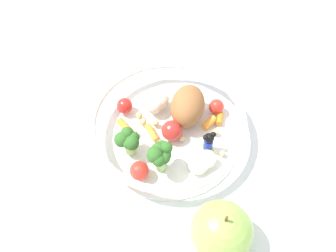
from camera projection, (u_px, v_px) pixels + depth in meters
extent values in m
plane|color=white|center=(176.00, 129.00, 0.61)|extent=(2.40, 2.40, 0.00)
cylinder|color=white|center=(168.00, 133.00, 0.60)|extent=(0.24, 0.24, 0.01)
torus|color=white|center=(168.00, 120.00, 0.57)|extent=(0.25, 0.25, 0.01)
ellipsoid|color=#935B33|center=(188.00, 106.00, 0.59)|extent=(0.06, 0.09, 0.06)
cylinder|color=#8EB766|center=(130.00, 147.00, 0.57)|extent=(0.02, 0.02, 0.02)
sphere|color=#2D6023|center=(122.00, 140.00, 0.55)|extent=(0.02, 0.02, 0.02)
sphere|color=#2D6023|center=(128.00, 144.00, 0.55)|extent=(0.02, 0.02, 0.02)
sphere|color=#2D6023|center=(132.00, 143.00, 0.55)|extent=(0.02, 0.02, 0.02)
sphere|color=#2D6023|center=(133.00, 138.00, 0.55)|extent=(0.02, 0.02, 0.02)
sphere|color=#2D6023|center=(127.00, 133.00, 0.55)|extent=(0.02, 0.02, 0.02)
cylinder|color=#8EB766|center=(161.00, 162.00, 0.55)|extent=(0.02, 0.02, 0.03)
sphere|color=#2D6023|center=(157.00, 153.00, 0.52)|extent=(0.02, 0.02, 0.02)
sphere|color=#2D6023|center=(155.00, 155.00, 0.52)|extent=(0.02, 0.02, 0.02)
sphere|color=#2D6023|center=(159.00, 160.00, 0.52)|extent=(0.02, 0.02, 0.02)
sphere|color=#2D6023|center=(164.00, 158.00, 0.52)|extent=(0.02, 0.02, 0.02)
sphere|color=#2D6023|center=(166.00, 155.00, 0.53)|extent=(0.02, 0.02, 0.02)
sphere|color=#2D6023|center=(166.00, 148.00, 0.52)|extent=(0.02, 0.02, 0.02)
sphere|color=#2D6023|center=(162.00, 148.00, 0.53)|extent=(0.02, 0.02, 0.02)
sphere|color=#2D6023|center=(158.00, 150.00, 0.53)|extent=(0.02, 0.02, 0.02)
sphere|color=silver|center=(150.00, 99.00, 0.61)|extent=(0.03, 0.03, 0.03)
sphere|color=silver|center=(154.00, 105.00, 0.61)|extent=(0.03, 0.03, 0.03)
sphere|color=silver|center=(157.00, 102.00, 0.62)|extent=(0.02, 0.02, 0.02)
sphere|color=silver|center=(159.00, 101.00, 0.61)|extent=(0.03, 0.03, 0.03)
sphere|color=silver|center=(157.00, 100.00, 0.61)|extent=(0.04, 0.04, 0.04)
sphere|color=silver|center=(156.00, 99.00, 0.61)|extent=(0.02, 0.02, 0.02)
sphere|color=silver|center=(195.00, 162.00, 0.54)|extent=(0.02, 0.02, 0.02)
sphere|color=silver|center=(198.00, 165.00, 0.55)|extent=(0.03, 0.03, 0.03)
sphere|color=silver|center=(200.00, 164.00, 0.54)|extent=(0.03, 0.03, 0.03)
sphere|color=silver|center=(204.00, 164.00, 0.54)|extent=(0.02, 0.02, 0.02)
sphere|color=silver|center=(207.00, 159.00, 0.55)|extent=(0.03, 0.03, 0.03)
sphere|color=silver|center=(201.00, 156.00, 0.55)|extent=(0.02, 0.02, 0.02)
sphere|color=silver|center=(195.00, 160.00, 0.55)|extent=(0.02, 0.02, 0.02)
cube|color=yellow|center=(207.00, 148.00, 0.58)|extent=(0.02, 0.02, 0.00)
cylinder|color=#1933B2|center=(208.00, 144.00, 0.57)|extent=(0.02, 0.02, 0.02)
sphere|color=black|center=(209.00, 138.00, 0.55)|extent=(0.02, 0.02, 0.02)
sphere|color=black|center=(213.00, 135.00, 0.55)|extent=(0.01, 0.01, 0.01)
sphere|color=black|center=(206.00, 138.00, 0.55)|extent=(0.01, 0.01, 0.01)
cylinder|color=orange|center=(152.00, 133.00, 0.59)|extent=(0.03, 0.03, 0.01)
cylinder|color=orange|center=(220.00, 119.00, 0.61)|extent=(0.01, 0.02, 0.01)
cylinder|color=orange|center=(209.00, 122.00, 0.60)|extent=(0.03, 0.03, 0.01)
cylinder|color=orange|center=(126.00, 127.00, 0.60)|extent=(0.03, 0.03, 0.01)
sphere|color=red|center=(139.00, 171.00, 0.54)|extent=(0.03, 0.03, 0.03)
sphere|color=red|center=(172.00, 131.00, 0.58)|extent=(0.03, 0.03, 0.03)
sphere|color=red|center=(125.00, 106.00, 0.61)|extent=(0.03, 0.03, 0.03)
sphere|color=red|center=(216.00, 106.00, 0.61)|extent=(0.03, 0.03, 0.03)
sphere|color=tan|center=(139.00, 115.00, 0.61)|extent=(0.01, 0.01, 0.01)
sphere|color=#D1B775|center=(156.00, 123.00, 0.60)|extent=(0.01, 0.01, 0.01)
sphere|color=#D1B775|center=(222.00, 153.00, 0.57)|extent=(0.01, 0.01, 0.01)
sphere|color=#D1B775|center=(182.00, 138.00, 0.58)|extent=(0.01, 0.01, 0.01)
sphere|color=tan|center=(161.00, 143.00, 0.58)|extent=(0.01, 0.01, 0.01)
sphere|color=#D1B775|center=(216.00, 132.00, 0.59)|extent=(0.01, 0.01, 0.01)
sphere|color=#D1B775|center=(143.00, 124.00, 0.60)|extent=(0.01, 0.01, 0.01)
sphere|color=#D1B775|center=(135.00, 132.00, 0.59)|extent=(0.01, 0.01, 0.01)
sphere|color=tan|center=(164.00, 95.00, 0.64)|extent=(0.01, 0.01, 0.01)
sphere|color=#8CB74C|center=(221.00, 231.00, 0.47)|extent=(0.08, 0.08, 0.08)
cylinder|color=brown|center=(226.00, 219.00, 0.43)|extent=(0.00, 0.00, 0.01)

